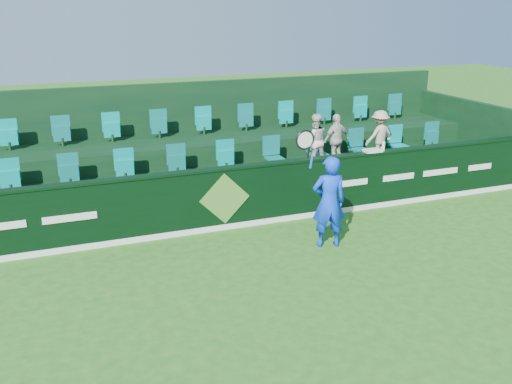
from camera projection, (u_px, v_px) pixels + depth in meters
name	position (u px, v px, depth m)	size (l,w,h in m)	color
ground	(306.00, 319.00, 8.68)	(60.00, 60.00, 0.00)	#216317
sponsor_hoarding	(223.00, 198.00, 12.00)	(16.00, 0.25, 1.35)	black
stand_tier_front	(208.00, 195.00, 13.06)	(16.00, 2.00, 0.80)	black
stand_tier_back	(187.00, 164.00, 14.66)	(16.00, 1.80, 1.30)	black
stand_rear	(182.00, 139.00, 14.88)	(16.00, 4.10, 2.60)	black
seat_row_front	(203.00, 161.00, 13.20)	(13.50, 0.50, 0.60)	#038F8A
seat_row_back	(182.00, 125.00, 14.63)	(13.50, 0.50, 0.60)	#038F8A
tennis_player	(329.00, 201.00, 11.04)	(1.19, 0.57, 2.44)	#0D3DEC
spectator_left	(315.00, 141.00, 13.68)	(0.63, 0.49, 1.29)	beige
spectator_middle	(336.00, 139.00, 13.89)	(0.73, 0.30, 1.25)	beige
spectator_right	(379.00, 135.00, 14.31)	(0.81, 0.47, 1.25)	tan
towel	(373.00, 151.00, 13.02)	(0.40, 0.26, 0.06)	silver
drinks_bottle	(383.00, 146.00, 13.10)	(0.07, 0.07, 0.21)	white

